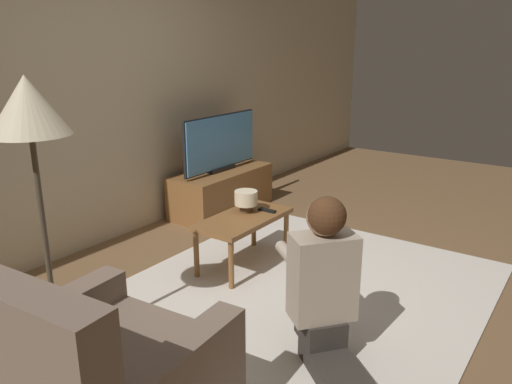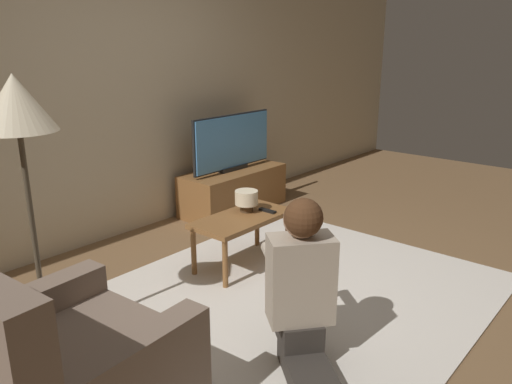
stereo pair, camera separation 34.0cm
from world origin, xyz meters
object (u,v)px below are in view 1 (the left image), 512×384
at_px(person_kneeling, 324,283).
at_px(table_lamp, 246,199).
at_px(coffee_table, 243,223).
at_px(tv, 221,143).
at_px(floor_lamp, 30,122).

distance_m(person_kneeling, table_lamp, 1.39).
height_order(coffee_table, person_kneeling, person_kneeling).
bearing_deg(tv, coffee_table, -134.09).
bearing_deg(table_lamp, tv, 47.70).
height_order(floor_lamp, person_kneeling, floor_lamp).
height_order(coffee_table, floor_lamp, floor_lamp).
bearing_deg(floor_lamp, coffee_table, -6.61).
bearing_deg(coffee_table, table_lamp, 25.49).
distance_m(tv, table_lamp, 1.29).
xyz_separation_m(floor_lamp, table_lamp, (1.62, -0.13, -0.80)).
xyz_separation_m(coffee_table, floor_lamp, (-1.52, 0.18, 0.95)).
bearing_deg(person_kneeling, table_lamp, -87.25).
bearing_deg(floor_lamp, tv, 18.21).
bearing_deg(person_kneeling, floor_lamp, -18.27).
bearing_deg(person_kneeling, tv, -89.95).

